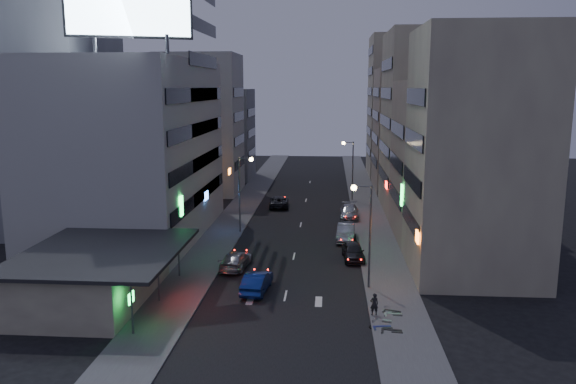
# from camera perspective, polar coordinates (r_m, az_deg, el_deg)

# --- Properties ---
(ground) EXTENTS (180.00, 180.00, 0.00)m
(ground) POSITION_cam_1_polar(r_m,az_deg,el_deg) (38.92, -0.74, -12.61)
(ground) COLOR black
(ground) RESTS_ON ground
(sidewalk_left) EXTENTS (4.00, 120.00, 0.12)m
(sidewalk_left) POSITION_cam_1_polar(r_m,az_deg,el_deg) (68.29, -5.24, -2.35)
(sidewalk_left) COLOR #4C4C4F
(sidewalk_left) RESTS_ON ground
(sidewalk_right) EXTENTS (4.00, 120.00, 0.12)m
(sidewalk_right) POSITION_cam_1_polar(r_m,az_deg,el_deg) (67.55, 8.28, -2.57)
(sidewalk_right) COLOR #4C4C4F
(sidewalk_right) RESTS_ON ground
(food_court) EXTENTS (11.00, 13.00, 3.88)m
(food_court) POSITION_cam_1_polar(r_m,az_deg,el_deg) (43.41, -19.28, -7.93)
(food_court) COLOR #B6B08E
(food_court) RESTS_ON ground
(white_building) EXTENTS (14.00, 24.00, 18.00)m
(white_building) POSITION_cam_1_polar(r_m,az_deg,el_deg) (59.49, -15.60, 4.11)
(white_building) COLOR #A3A39F
(white_building) RESTS_ON ground
(grey_tower) EXTENTS (10.00, 14.00, 34.00)m
(grey_tower) POSITION_cam_1_polar(r_m,az_deg,el_deg) (65.48, -22.63, 11.27)
(grey_tower) COLOR gray
(grey_tower) RESTS_ON ground
(shophouse_near) EXTENTS (10.00, 11.00, 20.00)m
(shophouse_near) POSITION_cam_1_polar(r_m,az_deg,el_deg) (47.92, 18.60, 3.66)
(shophouse_near) COLOR #B6B08E
(shophouse_near) RESTS_ON ground
(shophouse_mid) EXTENTS (11.00, 12.00, 16.00)m
(shophouse_mid) POSITION_cam_1_polar(r_m,az_deg,el_deg) (59.39, 16.26, 3.09)
(shophouse_mid) COLOR tan
(shophouse_mid) RESTS_ON ground
(shophouse_far) EXTENTS (10.00, 14.00, 22.00)m
(shophouse_far) POSITION_cam_1_polar(r_m,az_deg,el_deg) (71.74, 13.87, 6.85)
(shophouse_far) COLOR #B6B08E
(shophouse_far) RESTS_ON ground
(far_left_a) EXTENTS (11.00, 10.00, 20.00)m
(far_left_a) POSITION_cam_1_polar(r_m,az_deg,el_deg) (82.92, -8.80, 6.81)
(far_left_a) COLOR #A3A39F
(far_left_a) RESTS_ON ground
(far_left_b) EXTENTS (12.00, 10.00, 15.00)m
(far_left_b) POSITION_cam_1_polar(r_m,az_deg,el_deg) (95.88, -7.31, 5.85)
(far_left_b) COLOR gray
(far_left_b) RESTS_ON ground
(far_right_a) EXTENTS (11.00, 12.00, 18.00)m
(far_right_a) POSITION_cam_1_polar(r_m,az_deg,el_deg) (86.74, 12.51, 6.18)
(far_right_a) COLOR tan
(far_right_a) RESTS_ON ground
(far_right_b) EXTENTS (12.00, 12.00, 24.00)m
(far_right_b) POSITION_cam_1_polar(r_m,az_deg,el_deg) (100.50, 11.74, 8.50)
(far_right_b) COLOR #B6B08E
(far_right_b) RESTS_ON ground
(billboard) EXTENTS (9.52, 3.75, 6.20)m
(billboard) POSITION_cam_1_polar(r_m,az_deg,el_deg) (48.77, -15.86, 17.67)
(billboard) COLOR #595B60
(billboard) RESTS_ON white_building
(street_lamp_right_near) EXTENTS (1.60, 0.44, 8.02)m
(street_lamp_right_near) POSITION_cam_1_polar(r_m,az_deg,el_deg) (42.89, 7.84, -2.94)
(street_lamp_right_near) COLOR #595B60
(street_lamp_right_near) RESTS_ON sidewalk_right
(street_lamp_left) EXTENTS (1.60, 0.44, 8.02)m
(street_lamp_left) POSITION_cam_1_polar(r_m,az_deg,el_deg) (59.17, -4.60, 0.88)
(street_lamp_left) COLOR #595B60
(street_lamp_left) RESTS_ON sidewalk_left
(street_lamp_right_far) EXTENTS (1.60, 0.44, 8.02)m
(street_lamp_right_far) POSITION_cam_1_polar(r_m,az_deg,el_deg) (76.33, 6.31, 3.05)
(street_lamp_right_far) COLOR #595B60
(street_lamp_right_far) RESTS_ON sidewalk_right
(parked_car_right_near) EXTENTS (2.14, 4.67, 1.55)m
(parked_car_right_near) POSITION_cam_1_polar(r_m,az_deg,el_deg) (51.17, 6.65, -6.00)
(parked_car_right_near) COLOR #242429
(parked_car_right_near) RESTS_ON ground
(parked_car_right_mid) EXTENTS (2.13, 5.09, 1.64)m
(parked_car_right_mid) POSITION_cam_1_polar(r_m,az_deg,el_deg) (57.29, 5.90, -4.12)
(parked_car_right_mid) COLOR #A7ABAF
(parked_car_right_mid) RESTS_ON ground
(parked_car_left) EXTENTS (2.73, 5.35, 1.45)m
(parked_car_left) POSITION_cam_1_polar(r_m,az_deg,el_deg) (72.65, -0.92, -0.99)
(parked_car_left) COLOR #232428
(parked_car_left) RESTS_ON ground
(parked_car_right_far) EXTENTS (2.27, 5.42, 1.56)m
(parked_car_right_far) POSITION_cam_1_polar(r_m,az_deg,el_deg) (66.80, 6.27, -2.03)
(parked_car_right_far) COLOR #9FA3A7
(parked_car_right_far) RESTS_ON ground
(road_car_blue) EXTENTS (2.08, 4.79, 1.53)m
(road_car_blue) POSITION_cam_1_polar(r_m,az_deg,el_deg) (43.27, -3.18, -9.09)
(road_car_blue) COLOR navy
(road_car_blue) RESTS_ON ground
(road_car_silver) EXTENTS (2.51, 5.17, 1.45)m
(road_car_silver) POSITION_cam_1_polar(r_m,az_deg,el_deg) (48.72, -5.32, -6.89)
(road_car_silver) COLOR #A0A3A8
(road_car_silver) RESTS_ON ground
(person) EXTENTS (0.62, 0.46, 1.55)m
(person) POSITION_cam_1_polar(r_m,az_deg,el_deg) (39.12, 8.75, -11.20)
(person) COLOR black
(person) RESTS_ON sidewalk_right
(scooter_black_a) EXTENTS (0.86, 2.01, 1.19)m
(scooter_black_a) POSITION_cam_1_polar(r_m,az_deg,el_deg) (37.26, 11.57, -12.74)
(scooter_black_a) COLOR black
(scooter_black_a) RESTS_ON sidewalk_right
(scooter_silver_a) EXTENTS (1.02, 1.83, 1.06)m
(scooter_silver_a) POSITION_cam_1_polar(r_m,az_deg,el_deg) (38.55, 10.56, -11.98)
(scooter_silver_a) COLOR silver
(scooter_silver_a) RESTS_ON sidewalk_right
(scooter_blue) EXTENTS (0.82, 1.84, 1.09)m
(scooter_blue) POSITION_cam_1_polar(r_m,az_deg,el_deg) (37.80, 10.42, -12.43)
(scooter_blue) COLOR navy
(scooter_blue) RESTS_ON sidewalk_right
(scooter_black_b) EXTENTS (1.07, 1.83, 1.06)m
(scooter_black_b) POSITION_cam_1_polar(r_m,az_deg,el_deg) (40.12, 11.50, -11.09)
(scooter_black_b) COLOR black
(scooter_black_b) RESTS_ON sidewalk_right
(scooter_silver_b) EXTENTS (0.70, 1.79, 1.07)m
(scooter_silver_b) POSITION_cam_1_polar(r_m,az_deg,el_deg) (39.77, 11.52, -11.29)
(scooter_silver_b) COLOR #BABCC3
(scooter_silver_b) RESTS_ON sidewalk_right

